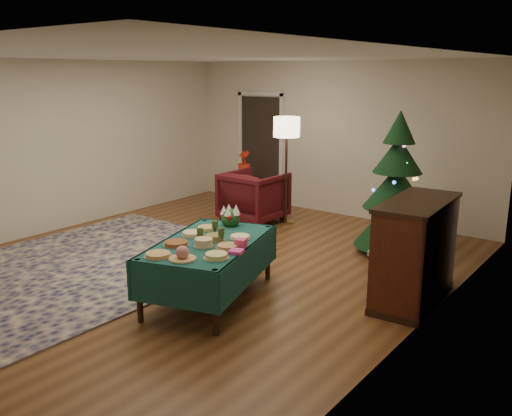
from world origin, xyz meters
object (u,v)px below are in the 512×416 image
Objects in this scene: christmas_tree at (396,190)px; piano at (415,253)px; gift_box at (241,243)px; side_table at (244,191)px; armchair at (254,194)px; buffet_table at (209,253)px; potted_plant at (244,167)px; floor_lamp at (287,134)px.

piano is at bearing -59.22° from christmas_tree.
side_table is (-2.76, 3.50, -0.40)m from gift_box.
piano reaches higher than armchair.
gift_box is at bearing 126.22° from armchair.
potted_plant is at bearing 123.39° from buffet_table.
piano is at bearing 156.58° from armchair.
christmas_tree is (0.97, 2.81, 0.36)m from buffet_table.
buffet_table is 4.28m from potted_plant.
floor_lamp reaches higher than piano.
piano is at bearing -31.42° from floor_lamp.
christmas_tree is (0.56, 2.75, 0.18)m from gift_box.
buffet_table is at bearing -56.61° from potted_plant.
armchair is 3.78m from piano.
side_table is at bearing 167.18° from christmas_tree.
gift_box is at bearing -51.80° from side_table.
buffet_table is 3.31m from armchair.
floor_lamp is at bearing 170.90° from christmas_tree.
armchair is at bearing -41.77° from potted_plant.
gift_box is 3.53m from floor_lamp.
christmas_tree is (2.56, -0.08, 0.42)m from armchair.
christmas_tree is (3.32, -0.75, 0.58)m from side_table.
gift_box is 0.26× the size of potted_plant.
christmas_tree is at bearing 78.51° from gift_box.
gift_box is at bearing -101.49° from christmas_tree.
floor_lamp is 0.89× the size of christmas_tree.
floor_lamp reaches higher than gift_box.
christmas_tree reaches higher than potted_plant.
buffet_table is at bearing -56.61° from side_table.
piano is at bearing -27.99° from potted_plant.
potted_plant is at bearing 128.20° from gift_box.
gift_box reaches higher than buffet_table.
buffet_table is 2.05× the size of armchair.
potted_plant is 4.75m from piano.
armchair is (-2.01, 2.83, -0.24)m from gift_box.
gift_box is at bearing 8.54° from buffet_table.
side_table is 4.75m from piano.
potted_plant is (-2.35, 3.56, 0.24)m from buffet_table.
floor_lamp is at bearing -18.83° from side_table.
side_table is 1.60× the size of potted_plant.
gift_box is 4.48m from side_table.
floor_lamp reaches higher than side_table.
floor_lamp is at bearing -18.83° from potted_plant.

